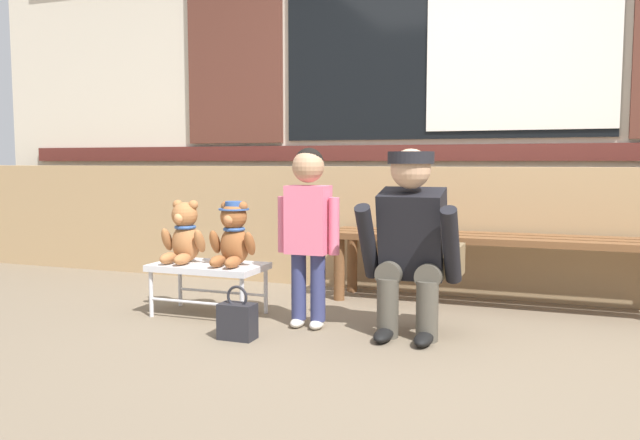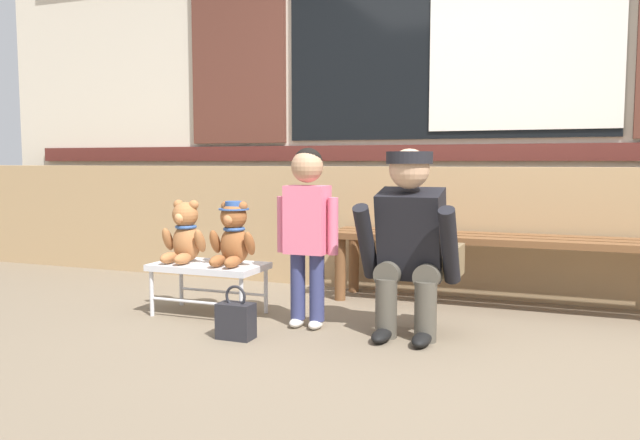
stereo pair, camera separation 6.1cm
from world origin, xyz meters
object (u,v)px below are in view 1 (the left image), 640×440
at_px(adult_crouching, 413,242).
at_px(wooden_bench_long, 499,247).
at_px(handbag_on_ground, 237,320).
at_px(child_standing, 308,217).
at_px(small_display_bench, 209,269).
at_px(teddy_bear_with_hat, 233,235).
at_px(teddy_bear_plain, 184,234).

bearing_deg(adult_crouching, wooden_bench_long, 65.73).
height_order(wooden_bench_long, handbag_on_ground, wooden_bench_long).
bearing_deg(child_standing, small_display_bench, 175.32).
xyz_separation_m(wooden_bench_long, small_display_bench, (-1.55, -0.78, -0.11)).
bearing_deg(child_standing, adult_crouching, 4.32).
bearing_deg(handbag_on_ground, small_display_bench, 134.89).
bearing_deg(teddy_bear_with_hat, child_standing, -6.50).
xyz_separation_m(wooden_bench_long, child_standing, (-0.91, -0.83, 0.22)).
xyz_separation_m(teddy_bear_plain, teddy_bear_with_hat, (0.32, 0.00, 0.01)).
height_order(child_standing, handbag_on_ground, child_standing).
height_order(wooden_bench_long, teddy_bear_plain, teddy_bear_plain).
relative_size(teddy_bear_plain, handbag_on_ground, 1.34).
height_order(teddy_bear_plain, adult_crouching, adult_crouching).
distance_m(teddy_bear_plain, handbag_on_ground, 0.77).
height_order(small_display_bench, teddy_bear_with_hat, teddy_bear_with_hat).
bearing_deg(handbag_on_ground, wooden_bench_long, 45.15).
distance_m(wooden_bench_long, handbag_on_ground, 1.67).
bearing_deg(teddy_bear_plain, small_display_bench, -0.51).
bearing_deg(teddy_bear_plain, adult_crouching, -0.49).
relative_size(small_display_bench, adult_crouching, 0.67).
bearing_deg(small_display_bench, child_standing, -4.68).
distance_m(small_display_bench, teddy_bear_with_hat, 0.26).
xyz_separation_m(small_display_bench, teddy_bear_plain, (-0.16, 0.00, 0.20)).
relative_size(wooden_bench_long, adult_crouching, 2.21).
xyz_separation_m(teddy_bear_plain, adult_crouching, (1.35, -0.01, 0.02)).
relative_size(teddy_bear_plain, child_standing, 0.38).
relative_size(wooden_bench_long, teddy_bear_with_hat, 5.78).
xyz_separation_m(wooden_bench_long, teddy_bear_with_hat, (-1.39, -0.78, 0.10)).
relative_size(teddy_bear_plain, teddy_bear_with_hat, 1.00).
bearing_deg(handbag_on_ground, teddy_bear_plain, 144.53).
distance_m(teddy_bear_with_hat, child_standing, 0.49).
bearing_deg(handbag_on_ground, teddy_bear_with_hat, 120.14).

